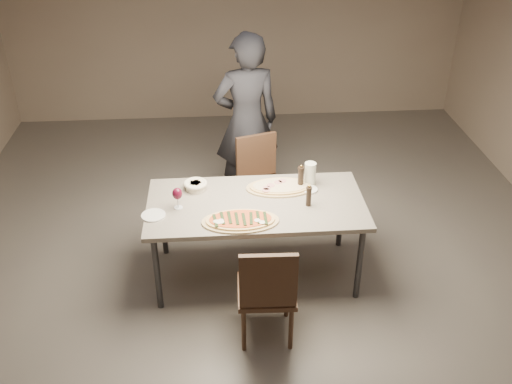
{
  "coord_description": "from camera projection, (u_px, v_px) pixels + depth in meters",
  "views": [
    {
      "loc": [
        -0.3,
        -3.97,
        3.27
      ],
      "look_at": [
        0.0,
        0.0,
        0.85
      ],
      "focal_mm": 40.0,
      "sensor_mm": 36.0,
      "label": 1
    }
  ],
  "objects": [
    {
      "name": "ham_pizza",
      "position": [
        280.0,
        187.0,
        4.89
      ],
      "size": [
        0.59,
        0.33,
        0.04
      ],
      "rotation": [
        0.0,
        0.0,
        0.21
      ],
      "color": "tan",
      "rests_on": "dining_table"
    },
    {
      "name": "pepper_mill_left",
      "position": [
        301.0,
        177.0,
        4.86
      ],
      "size": [
        0.06,
        0.06,
        0.22
      ],
      "rotation": [
        0.0,
        0.0,
        -0.02
      ],
      "color": "black",
      "rests_on": "dining_table"
    },
    {
      "name": "oil_dish",
      "position": [
        309.0,
        189.0,
        4.87
      ],
      "size": [
        0.14,
        0.14,
        0.02
      ],
      "rotation": [
        0.0,
        0.0,
        -0.31
      ],
      "color": "white",
      "rests_on": "dining_table"
    },
    {
      "name": "side_plate",
      "position": [
        153.0,
        215.0,
        4.53
      ],
      "size": [
        0.19,
        0.19,
        0.01
      ],
      "rotation": [
        0.0,
        0.0,
        0.05
      ],
      "color": "white",
      "rests_on": "dining_table"
    },
    {
      "name": "pepper_mill_right",
      "position": [
        309.0,
        196.0,
        4.62
      ],
      "size": [
        0.05,
        0.05,
        0.19
      ],
      "rotation": [
        0.0,
        0.0,
        -0.09
      ],
      "color": "black",
      "rests_on": "dining_table"
    },
    {
      "name": "diner",
      "position": [
        246.0,
        122.0,
        5.69
      ],
      "size": [
        0.73,
        0.55,
        1.82
      ],
      "primitive_type": "imported",
      "rotation": [
        0.0,
        0.0,
        3.33
      ],
      "color": "black",
      "rests_on": "ground"
    },
    {
      "name": "chair_near",
      "position": [
        267.0,
        290.0,
        4.14
      ],
      "size": [
        0.44,
        0.44,
        0.91
      ],
      "rotation": [
        0.0,
        0.0,
        -0.03
      ],
      "color": "#3C2719",
      "rests_on": "ground"
    },
    {
      "name": "dining_table",
      "position": [
        256.0,
        208.0,
        4.74
      ],
      "size": [
        1.8,
        0.9,
        0.75
      ],
      "color": "gray",
      "rests_on": "ground"
    },
    {
      "name": "carafe",
      "position": [
        310.0,
        174.0,
        4.91
      ],
      "size": [
        0.1,
        0.1,
        0.21
      ],
      "rotation": [
        0.0,
        0.0,
        0.22
      ],
      "color": "silver",
      "rests_on": "dining_table"
    },
    {
      "name": "bread_basket",
      "position": [
        195.0,
        185.0,
        4.86
      ],
      "size": [
        0.2,
        0.2,
        0.07
      ],
      "rotation": [
        0.0,
        0.0,
        0.42
      ],
      "color": "beige",
      "rests_on": "dining_table"
    },
    {
      "name": "wine_glass",
      "position": [
        177.0,
        194.0,
        4.57
      ],
      "size": [
        0.08,
        0.08,
        0.19
      ],
      "rotation": [
        0.0,
        0.0,
        0.33
      ],
      "color": "silver",
      "rests_on": "dining_table"
    },
    {
      "name": "zucchini_pizza",
      "position": [
        240.0,
        220.0,
        4.45
      ],
      "size": [
        0.61,
        0.34,
        0.05
      ],
      "rotation": [
        0.0,
        0.0,
        0.0
      ],
      "color": "tan",
      "rests_on": "dining_table"
    },
    {
      "name": "room",
      "position": [
        256.0,
        131.0,
        4.37
      ],
      "size": [
        7.0,
        7.0,
        7.0
      ],
      "color": "#5D5650",
      "rests_on": "ground"
    },
    {
      "name": "chair_far",
      "position": [
        260.0,
        176.0,
        5.57
      ],
      "size": [
        0.53,
        0.53,
        0.9
      ],
      "rotation": [
        0.0,
        0.0,
        3.44
      ],
      "color": "#3C2719",
      "rests_on": "ground"
    }
  ]
}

